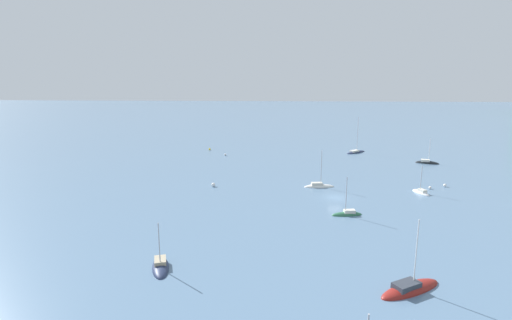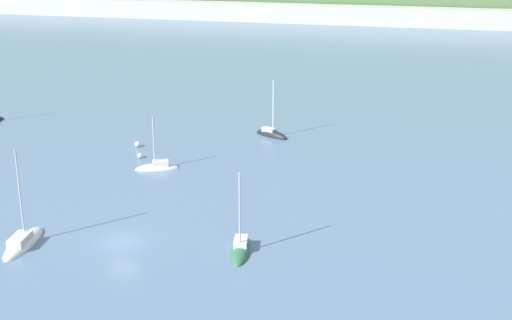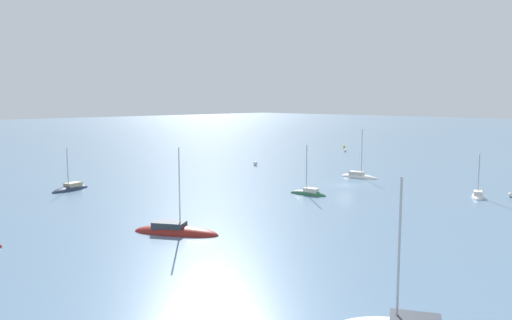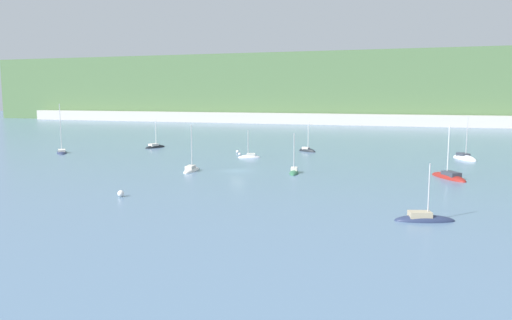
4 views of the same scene
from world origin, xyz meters
TOP-DOWN VIEW (x-y plane):
  - ground_plane at (0.00, 0.00)m, footprint 600.00×600.00m
  - hillside_ridge at (0.00, 176.08)m, footprint 397.34×62.10m
  - shore_town_strip at (0.00, 141.53)m, footprint 337.74×6.00m
  - sailboat_0 at (39.15, 30.23)m, footprint 5.65×7.78m
  - sailboat_1 at (-4.11, 18.21)m, footprint 4.94×3.16m
  - sailboat_2 at (-48.16, 12.89)m, footprint 6.96×7.66m
  - sailboat_3 at (-7.67, -2.52)m, footprint 2.63×6.82m
  - sailboat_4 at (34.98, 3.76)m, footprint 6.57×8.74m
  - sailboat_5 at (31.25, -26.33)m, footprint 6.72×3.86m
  - sailboat_7 at (4.95, 33.62)m, footprint 5.00×3.51m
  - sailboat_8 at (10.11, 0.70)m, footprint 2.50×5.64m
  - sailboat_9 at (-33.55, 29.81)m, footprint 3.94×6.55m
  - mooring_buoy_0 at (-9.45, 25.18)m, footprint 0.69×0.69m
  - mooring_buoy_1 at (-6.61, -25.74)m, footprint 0.86×0.86m
  - mooring_buoy_3 at (-7.47, 21.28)m, footprint 0.61×0.61m

SIDE VIEW (x-z plane):
  - ground_plane at x=0.00m, z-range 0.00..0.00m
  - sailboat_0 at x=39.15m, z-range -4.85..5.04m
  - sailboat_7 at x=4.95m, z-range -3.89..4.08m
  - sailboat_9 at x=-33.55m, z-range -3.76..3.95m
  - sailboat_4 at x=34.98m, z-range -4.54..4.74m
  - sailboat_5 at x=31.25m, z-range -3.30..3.49m
  - sailboat_1 at x=-4.11m, z-range -3.12..3.32m
  - sailboat_8 at x=10.11m, z-range -3.64..3.87m
  - sailboat_2 at x=-48.16m, z-range -5.80..6.04m
  - sailboat_3 at x=-7.67m, z-range -4.27..4.50m
  - mooring_buoy_3 at x=-7.47m, z-range 0.00..0.61m
  - mooring_buoy_0 at x=-9.45m, z-range 0.00..0.69m
  - mooring_buoy_1 at x=-6.61m, z-range 0.00..0.86m
  - shore_town_strip at x=0.00m, z-range 0.00..4.85m
  - hillside_ridge at x=0.00m, z-range 0.00..32.96m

